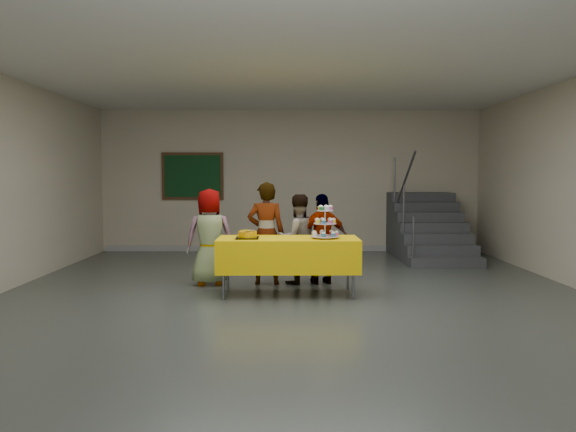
# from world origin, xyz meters

# --- Properties ---
(room_shell) EXTENTS (10.00, 10.04, 3.02)m
(room_shell) POSITION_xyz_m (0.00, 0.02, 2.13)
(room_shell) COLOR #4C514C
(room_shell) RESTS_ON ground
(bake_table) EXTENTS (1.88, 0.78, 0.77)m
(bake_table) POSITION_xyz_m (-0.08, 0.53, 0.56)
(bake_table) COLOR #595960
(bake_table) RESTS_ON ground
(cupcake_stand) EXTENTS (0.38, 0.38, 0.44)m
(cupcake_stand) POSITION_xyz_m (0.41, 0.45, 0.95)
(cupcake_stand) COLOR silver
(cupcake_stand) RESTS_ON bake_table
(bear_cake) EXTENTS (0.32, 0.36, 0.12)m
(bear_cake) POSITION_xyz_m (-0.62, 0.46, 0.83)
(bear_cake) COLOR black
(bear_cake) RESTS_ON bake_table
(schoolchild_a) EXTENTS (0.76, 0.56, 1.41)m
(schoolchild_a) POSITION_xyz_m (-1.23, 1.24, 0.71)
(schoolchild_a) COLOR #5C5C65
(schoolchild_a) RESTS_ON ground
(schoolchild_b) EXTENTS (0.55, 0.37, 1.51)m
(schoolchild_b) POSITION_xyz_m (-0.40, 1.28, 0.75)
(schoolchild_b) COLOR slate
(schoolchild_b) RESTS_ON ground
(schoolchild_c) EXTENTS (0.77, 0.68, 1.33)m
(schoolchild_c) POSITION_xyz_m (0.06, 1.32, 0.66)
(schoolchild_c) COLOR slate
(schoolchild_c) RESTS_ON ground
(schoolchild_d) EXTENTS (0.84, 0.52, 1.34)m
(schoolchild_d) POSITION_xyz_m (0.44, 1.31, 0.67)
(schoolchild_d) COLOR #5C5C66
(schoolchild_d) RESTS_ON ground
(staircase) EXTENTS (1.30, 2.40, 2.04)m
(staircase) POSITION_xyz_m (2.70, 4.13, 0.49)
(staircase) COLOR #424447
(staircase) RESTS_ON ground
(noticeboard) EXTENTS (1.30, 0.05, 1.00)m
(noticeboard) POSITION_xyz_m (-2.07, 4.96, 1.60)
(noticeboard) COLOR #472B16
(noticeboard) RESTS_ON ground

